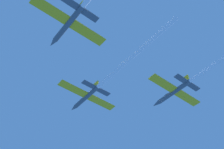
% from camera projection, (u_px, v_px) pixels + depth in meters
% --- Properties ---
extents(jet_lead, '(19.26, 44.31, 3.19)m').
position_uv_depth(jet_lead, '(107.00, 79.00, 74.19)').
color(jet_lead, '#4C5660').
extents(jet_right_wing, '(19.26, 46.71, 3.19)m').
position_uv_depth(jet_right_wing, '(205.00, 70.00, 70.11)').
color(jet_right_wing, '#4C5660').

